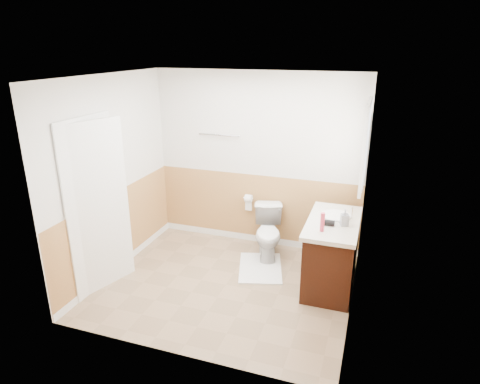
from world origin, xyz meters
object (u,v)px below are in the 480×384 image
(soap_dispenser, at_px, (345,217))
(lotion_bottle, at_px, (322,222))
(toilet, at_px, (268,233))
(vanity_cabinet, at_px, (332,255))
(bath_mat, at_px, (260,268))

(soap_dispenser, bearing_deg, lotion_bottle, -132.10)
(toilet, xyz_separation_m, vanity_cabinet, (0.92, -0.46, 0.05))
(vanity_cabinet, bearing_deg, bath_mat, 175.18)
(bath_mat, distance_m, soap_dispenser, 1.41)
(bath_mat, bearing_deg, lotion_bottle, -26.61)
(vanity_cabinet, bearing_deg, soap_dispenser, -36.51)
(lotion_bottle, relative_size, soap_dispenser, 1.12)
(soap_dispenser, bearing_deg, toilet, 152.22)
(bath_mat, height_order, vanity_cabinet, vanity_cabinet)
(toilet, distance_m, bath_mat, 0.51)
(bath_mat, xyz_separation_m, soap_dispenser, (1.04, -0.17, 0.94))
(vanity_cabinet, bearing_deg, toilet, 153.48)
(lotion_bottle, bearing_deg, toilet, 135.98)
(bath_mat, bearing_deg, toilet, 90.00)
(lotion_bottle, bearing_deg, vanity_cabinet, 73.25)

